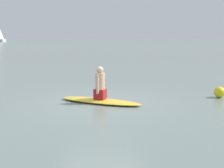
{
  "coord_description": "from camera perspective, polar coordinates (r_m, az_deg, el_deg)",
  "views": [
    {
      "loc": [
        0.1,
        -9.2,
        2.08
      ],
      "look_at": [
        0.32,
        -0.25,
        0.65
      ],
      "focal_mm": 48.09,
      "sensor_mm": 36.0,
      "label": 1
    }
  ],
  "objects": [
    {
      "name": "buoy_marker",
      "position": [
        10.9,
        19.76,
        -1.46
      ],
      "size": [
        0.38,
        0.38,
        0.38
      ],
      "primitive_type": "sphere",
      "color": "yellow",
      "rests_on": "ground"
    },
    {
      "name": "ground_plane",
      "position": [
        9.43,
        -1.99,
        -3.68
      ],
      "size": [
        400.0,
        400.0,
        0.0
      ],
      "primitive_type": "plane",
      "color": "slate"
    },
    {
      "name": "person_paddler",
      "position": [
        9.39,
        -2.28,
        -0.09
      ],
      "size": [
        0.43,
        0.44,
        1.03
      ],
      "rotation": [
        0.0,
        0.0,
        2.7
      ],
      "color": "#A51E23",
      "rests_on": "surfboard"
    },
    {
      "name": "surfboard",
      "position": [
        9.49,
        -2.26,
        -3.23
      ],
      "size": [
        2.78,
        1.83,
        0.12
      ],
      "primitive_type": "ellipsoid",
      "rotation": [
        0.0,
        0.0,
        2.7
      ],
      "color": "gold",
      "rests_on": "ground"
    }
  ]
}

